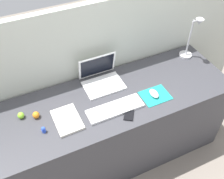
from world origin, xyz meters
The scene contains 13 objects.
ground_plane centered at (0.00, 0.00, 0.00)m, with size 6.00×6.00×0.00m, color slate.
back_wall centered at (0.00, 0.35, 0.67)m, with size 3.07×0.05×1.34m, color beige.
desk centered at (0.00, 0.00, 0.37)m, with size 1.87×0.62×0.74m, color #38383D.
laptop centered at (-0.01, 0.20, 0.79)m, with size 0.30×0.25×0.21m.
keyboard centered at (-0.03, -0.11, 0.75)m, with size 0.41×0.13×0.02m, color white.
mousepad centered at (0.30, -0.11, 0.74)m, with size 0.21×0.17×0.00m, color teal.
mouse centered at (0.29, -0.11, 0.76)m, with size 0.06×0.10×0.03m, color white.
cell_phone centered at (0.04, -0.19, 0.74)m, with size 0.06×0.13×0.01m, color black.
desk_lamp centered at (0.79, 0.17, 0.93)m, with size 0.11×0.15×0.39m.
notebook_pad centered at (-0.37, -0.06, 0.75)m, with size 0.17×0.24×0.02m, color silver.
toy_figurine_orange centered at (-0.55, 0.05, 0.77)m, with size 0.05×0.05×0.05m, color orange.
toy_figurine_blue centered at (-0.54, -0.09, 0.77)m, with size 0.03×0.03×0.05m.
toy_figurine_lime centered at (-0.65, 0.09, 0.76)m, with size 0.04×0.04×0.05m, color #8CDB33.
Camera 1 is at (-0.57, -1.21, 2.17)m, focal length 42.44 mm.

